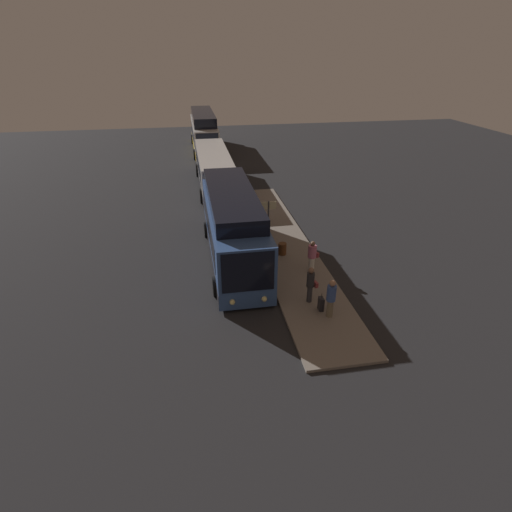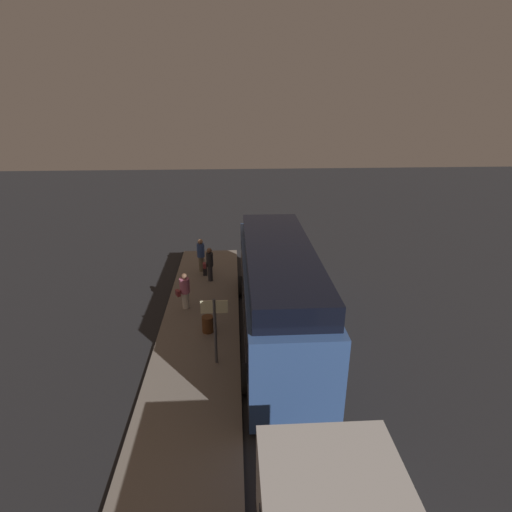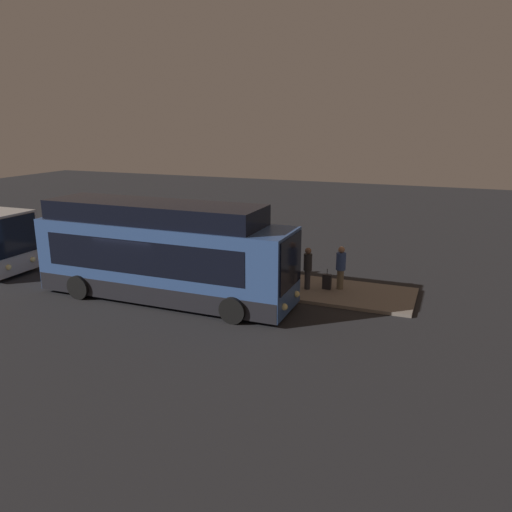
{
  "view_description": "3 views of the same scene",
  "coord_description": "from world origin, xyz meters",
  "px_view_note": "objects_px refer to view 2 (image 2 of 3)",
  "views": [
    {
      "loc": [
        20.04,
        -1.96,
        10.21
      ],
      "look_at": [
        4.49,
        0.77,
        1.91
      ],
      "focal_mm": 28.0,
      "sensor_mm": 36.0,
      "label": 1
    },
    {
      "loc": [
        -12.13,
        1.7,
        8.49
      ],
      "look_at": [
        4.49,
        0.77,
        1.91
      ],
      "focal_mm": 28.0,
      "sensor_mm": 36.0,
      "label": 2
    },
    {
      "loc": [
        10.99,
        -15.45,
        6.64
      ],
      "look_at": [
        4.49,
        0.77,
        1.91
      ],
      "focal_mm": 35.0,
      "sensor_mm": 36.0,
      "label": 3
    }
  ],
  "objects_px": {
    "passenger_with_bags": "(201,254)",
    "trash_bin": "(208,324)",
    "sign_post": "(215,322)",
    "passenger_waiting": "(185,290)",
    "suitcase": "(205,269)",
    "passenger_boarding": "(209,263)",
    "bus_lead": "(278,297)"
  },
  "relations": [
    {
      "from": "passenger_with_bags",
      "to": "trash_bin",
      "type": "relative_size",
      "value": 2.69
    },
    {
      "from": "passenger_with_bags",
      "to": "sign_post",
      "type": "distance_m",
      "value": 7.9
    },
    {
      "from": "passenger_waiting",
      "to": "suitcase",
      "type": "xyz_separation_m",
      "value": [
        3.43,
        -0.63,
        -0.54
      ]
    },
    {
      "from": "passenger_boarding",
      "to": "sign_post",
      "type": "xyz_separation_m",
      "value": [
        -6.59,
        -0.55,
        0.64
      ]
    },
    {
      "from": "passenger_with_bags",
      "to": "sign_post",
      "type": "relative_size",
      "value": 0.73
    },
    {
      "from": "passenger_with_bags",
      "to": "passenger_waiting",
      "type": "bearing_deg",
      "value": -175.22
    },
    {
      "from": "passenger_boarding",
      "to": "passenger_with_bags",
      "type": "xyz_separation_m",
      "value": [
        1.22,
        0.5,
        0.01
      ]
    },
    {
      "from": "passenger_with_bags",
      "to": "suitcase",
      "type": "relative_size",
      "value": 2.07
    },
    {
      "from": "passenger_boarding",
      "to": "suitcase",
      "type": "xyz_separation_m",
      "value": [
        0.73,
        0.28,
        -0.63
      ]
    },
    {
      "from": "bus_lead",
      "to": "suitcase",
      "type": "distance_m",
      "value": 6.56
    },
    {
      "from": "trash_bin",
      "to": "suitcase",
      "type": "bearing_deg",
      "value": 4.58
    },
    {
      "from": "passenger_waiting",
      "to": "sign_post",
      "type": "relative_size",
      "value": 0.67
    },
    {
      "from": "bus_lead",
      "to": "passenger_waiting",
      "type": "xyz_separation_m",
      "value": [
        2.22,
        3.7,
        -0.72
      ]
    },
    {
      "from": "bus_lead",
      "to": "suitcase",
      "type": "height_order",
      "value": "bus_lead"
    },
    {
      "from": "bus_lead",
      "to": "trash_bin",
      "type": "height_order",
      "value": "bus_lead"
    },
    {
      "from": "passenger_boarding",
      "to": "sign_post",
      "type": "relative_size",
      "value": 0.71
    },
    {
      "from": "suitcase",
      "to": "trash_bin",
      "type": "relative_size",
      "value": 1.3
    },
    {
      "from": "passenger_boarding",
      "to": "passenger_with_bags",
      "type": "bearing_deg",
      "value": 12.26
    },
    {
      "from": "passenger_boarding",
      "to": "passenger_with_bags",
      "type": "distance_m",
      "value": 1.31
    },
    {
      "from": "bus_lead",
      "to": "passenger_boarding",
      "type": "xyz_separation_m",
      "value": [
        4.93,
        2.79,
        -0.63
      ]
    },
    {
      "from": "sign_post",
      "to": "passenger_waiting",
      "type": "bearing_deg",
      "value": 20.51
    },
    {
      "from": "bus_lead",
      "to": "passenger_boarding",
      "type": "bearing_deg",
      "value": 29.52
    },
    {
      "from": "bus_lead",
      "to": "passenger_waiting",
      "type": "relative_size",
      "value": 6.34
    },
    {
      "from": "bus_lead",
      "to": "passenger_boarding",
      "type": "distance_m",
      "value": 5.7
    },
    {
      "from": "suitcase",
      "to": "passenger_with_bags",
      "type": "bearing_deg",
      "value": 24.48
    },
    {
      "from": "passenger_waiting",
      "to": "passenger_with_bags",
      "type": "xyz_separation_m",
      "value": [
        3.92,
        -0.41,
        0.1
      ]
    },
    {
      "from": "suitcase",
      "to": "trash_bin",
      "type": "height_order",
      "value": "suitcase"
    },
    {
      "from": "passenger_with_bags",
      "to": "passenger_boarding",
      "type": "bearing_deg",
      "value": -146.88
    },
    {
      "from": "passenger_waiting",
      "to": "passenger_with_bags",
      "type": "relative_size",
      "value": 0.92
    },
    {
      "from": "passenger_boarding",
      "to": "passenger_waiting",
      "type": "relative_size",
      "value": 1.07
    },
    {
      "from": "passenger_boarding",
      "to": "bus_lead",
      "type": "bearing_deg",
      "value": -160.64
    },
    {
      "from": "passenger_waiting",
      "to": "passenger_with_bags",
      "type": "distance_m",
      "value": 3.94
    }
  ]
}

